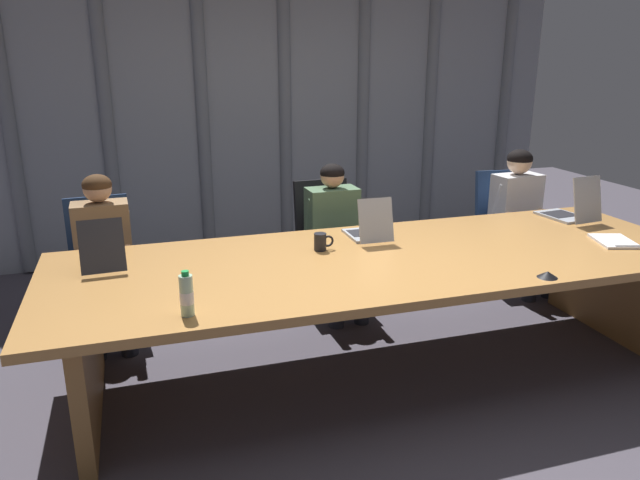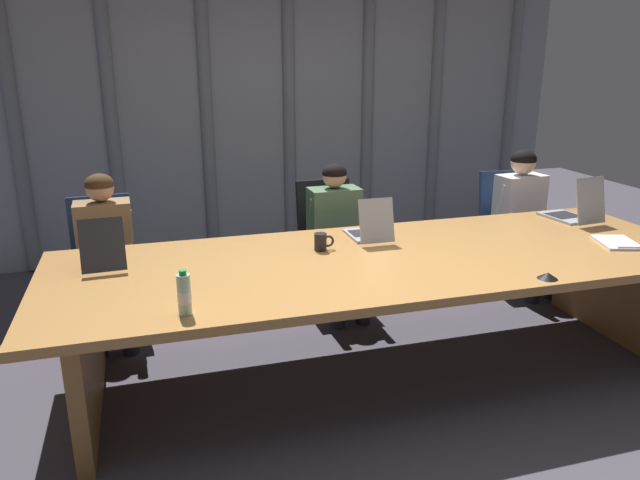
{
  "view_description": "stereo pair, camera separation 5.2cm",
  "coord_description": "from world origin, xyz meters",
  "px_view_note": "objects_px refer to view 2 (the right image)",
  "views": [
    {
      "loc": [
        -1.4,
        -3.12,
        1.9
      ],
      "look_at": [
        -0.38,
        0.12,
        0.85
      ],
      "focal_mm": 33.68,
      "sensor_mm": 36.0,
      "label": 1
    },
    {
      "loc": [
        -1.35,
        -3.14,
        1.9
      ],
      "look_at": [
        -0.38,
        0.12,
        0.85
      ],
      "focal_mm": 33.68,
      "sensor_mm": 36.0,
      "label": 2
    }
  ],
  "objects_px": {
    "office_chair_left_end": "(108,283)",
    "water_bottle_primary": "(184,295)",
    "person_center": "(525,212)",
    "laptop_left_mid": "(369,230)",
    "person_left_end": "(106,249)",
    "laptop_center": "(573,212)",
    "office_chair_left_mid": "(329,260)",
    "coffee_mug_near": "(321,242)",
    "office_chair_center": "(508,243)",
    "spiral_notepad": "(617,243)",
    "person_left_mid": "(338,231)",
    "laptop_left_end": "(104,254)",
    "conference_mic_left_side": "(548,276)"
  },
  "relations": [
    {
      "from": "laptop_left_mid",
      "to": "laptop_center",
      "type": "height_order",
      "value": "laptop_center"
    },
    {
      "from": "laptop_left_end",
      "to": "conference_mic_left_side",
      "type": "height_order",
      "value": "laptop_left_end"
    },
    {
      "from": "laptop_left_mid",
      "to": "person_center",
      "type": "xyz_separation_m",
      "value": [
        1.61,
        0.6,
        -0.14
      ]
    },
    {
      "from": "office_chair_left_end",
      "to": "conference_mic_left_side",
      "type": "height_order",
      "value": "office_chair_left_end"
    },
    {
      "from": "office_chair_left_mid",
      "to": "coffee_mug_near",
      "type": "relative_size",
      "value": 7.66
    },
    {
      "from": "laptop_center",
      "to": "office_chair_left_mid",
      "type": "height_order",
      "value": "laptop_center"
    },
    {
      "from": "office_chair_left_end",
      "to": "water_bottle_primary",
      "type": "xyz_separation_m",
      "value": [
        0.44,
        -1.64,
        0.5
      ]
    },
    {
      "from": "laptop_left_end",
      "to": "person_left_end",
      "type": "relative_size",
      "value": 0.39
    },
    {
      "from": "office_chair_left_end",
      "to": "spiral_notepad",
      "type": "height_order",
      "value": "office_chair_left_end"
    },
    {
      "from": "spiral_notepad",
      "to": "laptop_left_mid",
      "type": "bearing_deg",
      "value": 176.89
    },
    {
      "from": "laptop_center",
      "to": "person_left_mid",
      "type": "bearing_deg",
      "value": 63.58
    },
    {
      "from": "laptop_left_mid",
      "to": "spiral_notepad",
      "type": "xyz_separation_m",
      "value": [
        1.48,
        -0.56,
        -0.05
      ]
    },
    {
      "from": "laptop_center",
      "to": "office_chair_left_end",
      "type": "distance_m",
      "value": 3.39
    },
    {
      "from": "person_center",
      "to": "person_left_end",
      "type": "bearing_deg",
      "value": -94.77
    },
    {
      "from": "office_chair_center",
      "to": "laptop_center",
      "type": "bearing_deg",
      "value": 6.33
    },
    {
      "from": "office_chair_left_mid",
      "to": "person_left_end",
      "type": "distance_m",
      "value": 1.67
    },
    {
      "from": "person_left_mid",
      "to": "person_left_end",
      "type": "bearing_deg",
      "value": -91.32
    },
    {
      "from": "office_chair_left_mid",
      "to": "person_left_end",
      "type": "relative_size",
      "value": 0.84
    },
    {
      "from": "laptop_left_mid",
      "to": "water_bottle_primary",
      "type": "bearing_deg",
      "value": 125.62
    },
    {
      "from": "laptop_left_end",
      "to": "laptop_center",
      "type": "bearing_deg",
      "value": -92.64
    },
    {
      "from": "laptop_left_mid",
      "to": "person_left_end",
      "type": "relative_size",
      "value": 0.32
    },
    {
      "from": "laptop_center",
      "to": "water_bottle_primary",
      "type": "relative_size",
      "value": 2.04
    },
    {
      "from": "laptop_left_mid",
      "to": "water_bottle_primary",
      "type": "relative_size",
      "value": 1.71
    },
    {
      "from": "spiral_notepad",
      "to": "person_left_mid",
      "type": "bearing_deg",
      "value": 159.94
    },
    {
      "from": "coffee_mug_near",
      "to": "water_bottle_primary",
      "type": "bearing_deg",
      "value": -139.92
    },
    {
      "from": "office_chair_left_end",
      "to": "spiral_notepad",
      "type": "relative_size",
      "value": 2.66
    },
    {
      "from": "coffee_mug_near",
      "to": "conference_mic_left_side",
      "type": "xyz_separation_m",
      "value": [
        1.02,
        -0.82,
        -0.04
      ]
    },
    {
      "from": "laptop_left_mid",
      "to": "person_center",
      "type": "distance_m",
      "value": 1.73
    },
    {
      "from": "person_left_end",
      "to": "water_bottle_primary",
      "type": "bearing_deg",
      "value": 13.81
    },
    {
      "from": "laptop_left_end",
      "to": "office_chair_center",
      "type": "xyz_separation_m",
      "value": [
        3.23,
        0.78,
        -0.46
      ]
    },
    {
      "from": "office_chair_center",
      "to": "person_center",
      "type": "distance_m",
      "value": 0.35
    },
    {
      "from": "laptop_center",
      "to": "water_bottle_primary",
      "type": "height_order",
      "value": "laptop_center"
    },
    {
      "from": "person_left_end",
      "to": "person_left_mid",
      "type": "bearing_deg",
      "value": 87.94
    },
    {
      "from": "person_center",
      "to": "water_bottle_primary",
      "type": "xyz_separation_m",
      "value": [
        -2.86,
        -1.48,
        0.18
      ]
    },
    {
      "from": "laptop_left_end",
      "to": "person_center",
      "type": "distance_m",
      "value": 3.31
    },
    {
      "from": "office_chair_center",
      "to": "person_left_mid",
      "type": "xyz_separation_m",
      "value": [
        -1.61,
        -0.16,
        0.29
      ]
    },
    {
      "from": "spiral_notepad",
      "to": "laptop_center",
      "type": "bearing_deg",
      "value": 96.64
    },
    {
      "from": "laptop_center",
      "to": "coffee_mug_near",
      "type": "bearing_deg",
      "value": 88.06
    },
    {
      "from": "person_left_end",
      "to": "person_center",
      "type": "height_order",
      "value": "person_center"
    },
    {
      "from": "office_chair_left_end",
      "to": "spiral_notepad",
      "type": "xyz_separation_m",
      "value": [
        3.17,
        -1.32,
        0.41
      ]
    },
    {
      "from": "office_chair_center",
      "to": "conference_mic_left_side",
      "type": "bearing_deg",
      "value": -21.94
    },
    {
      "from": "water_bottle_primary",
      "to": "person_left_mid",
      "type": "bearing_deg",
      "value": 50.18
    },
    {
      "from": "person_center",
      "to": "water_bottle_primary",
      "type": "distance_m",
      "value": 3.23
    },
    {
      "from": "office_chair_left_mid",
      "to": "person_center",
      "type": "height_order",
      "value": "person_center"
    },
    {
      "from": "office_chair_left_end",
      "to": "person_left_end",
      "type": "relative_size",
      "value": 0.82
    },
    {
      "from": "laptop_center",
      "to": "spiral_notepad",
      "type": "xyz_separation_m",
      "value": [
        -0.11,
        -0.56,
        -0.06
      ]
    },
    {
      "from": "laptop_left_end",
      "to": "conference_mic_left_side",
      "type": "distance_m",
      "value": 2.48
    },
    {
      "from": "person_left_end",
      "to": "coffee_mug_near",
      "type": "relative_size",
      "value": 9.12
    },
    {
      "from": "office_chair_left_end",
      "to": "office_chair_center",
      "type": "relative_size",
      "value": 1.0
    },
    {
      "from": "laptop_left_mid",
      "to": "office_chair_left_mid",
      "type": "relative_size",
      "value": 0.38
    }
  ]
}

